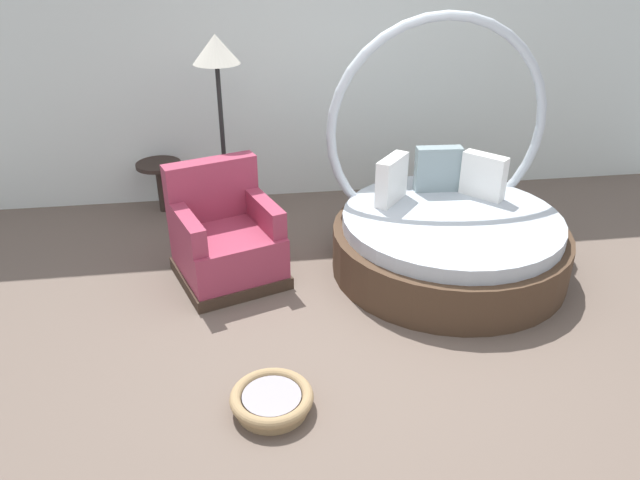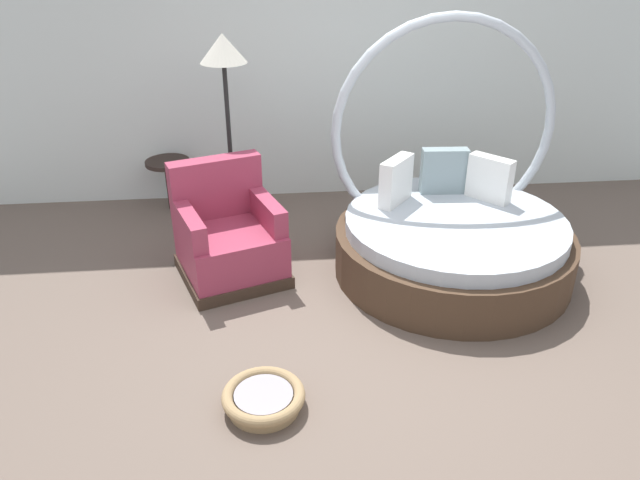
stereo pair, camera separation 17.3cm
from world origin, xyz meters
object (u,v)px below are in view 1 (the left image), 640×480
Objects in this scene: side_table at (159,172)px; floor_lamp at (217,69)px; round_daybed at (447,226)px; pet_basket at (272,400)px; red_armchair at (225,240)px.

floor_lamp reaches higher than side_table.
round_daybed is 2.89m from side_table.
pet_basket is 0.98× the size of side_table.
floor_lamp reaches higher than pet_basket.
red_armchair is 1.68m from pet_basket.
floor_lamp is (-1.83, 0.89, 1.16)m from round_daybed.
red_armchair reaches higher than side_table.
side_table is at bearing 139.31° from floor_lamp.
round_daybed is 2.35m from floor_lamp.
round_daybed reaches higher than pet_basket.
round_daybed is at bearing -26.05° from floor_lamp.
pet_basket is 3.18m from side_table.
red_armchair reaches higher than pet_basket.
side_table is at bearing 149.57° from round_daybed.
floor_lamp is at bearing 95.38° from pet_basket.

